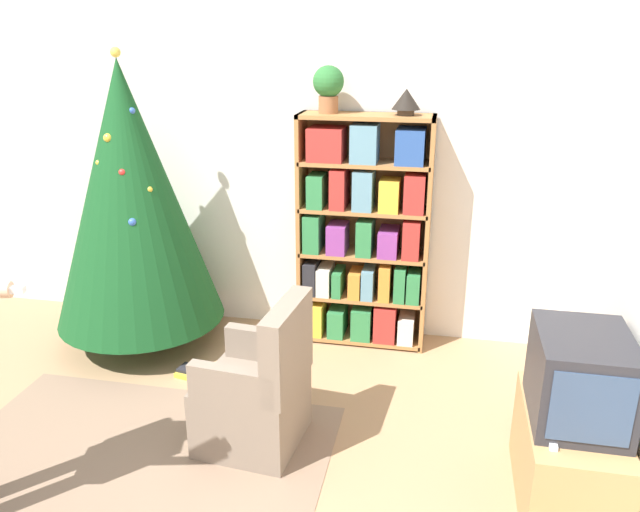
# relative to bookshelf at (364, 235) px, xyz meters

# --- Properties ---
(ground_plane) EXTENTS (14.00, 14.00, 0.00)m
(ground_plane) POSITION_rel_bookshelf_xyz_m (-0.73, -1.97, -0.87)
(ground_plane) COLOR #9E7A56
(wall_back) EXTENTS (8.00, 0.10, 2.60)m
(wall_back) POSITION_rel_bookshelf_xyz_m (-0.73, 0.24, 0.43)
(wall_back) COLOR silver
(wall_back) RESTS_ON ground_plane
(area_rug) EXTENTS (2.19, 1.72, 0.01)m
(area_rug) POSITION_rel_bookshelf_xyz_m (-1.07, -1.85, -0.87)
(area_rug) COLOR #7F6651
(area_rug) RESTS_ON ground_plane
(bookshelf) EXTENTS (0.98, 0.31, 1.77)m
(bookshelf) POSITION_rel_bookshelf_xyz_m (0.00, 0.00, 0.00)
(bookshelf) COLOR #A8703D
(bookshelf) RESTS_ON ground_plane
(tv_stand) EXTENTS (0.46, 0.82, 0.51)m
(tv_stand) POSITION_rel_bookshelf_xyz_m (1.28, -1.59, -0.62)
(tv_stand) COLOR tan
(tv_stand) RESTS_ON ground_plane
(television) EXTENTS (0.44, 0.56, 0.45)m
(television) POSITION_rel_bookshelf_xyz_m (1.28, -1.60, -0.14)
(television) COLOR #28282D
(television) RESTS_ON tv_stand
(game_remote) EXTENTS (0.04, 0.12, 0.02)m
(game_remote) POSITION_rel_bookshelf_xyz_m (1.14, -1.84, -0.35)
(game_remote) COLOR white
(game_remote) RESTS_ON tv_stand
(christmas_tree) EXTENTS (1.26, 1.26, 2.22)m
(christmas_tree) POSITION_rel_bookshelf_xyz_m (-1.68, -0.37, 0.31)
(christmas_tree) COLOR #4C3323
(christmas_tree) RESTS_ON ground_plane
(armchair) EXTENTS (0.62, 0.61, 0.92)m
(armchair) POSITION_rel_bookshelf_xyz_m (-0.42, -1.43, -0.55)
(armchair) COLOR #7A6B5B
(armchair) RESTS_ON ground_plane
(potted_plant) EXTENTS (0.22, 0.22, 0.33)m
(potted_plant) POSITION_rel_bookshelf_xyz_m (-0.28, 0.01, 1.08)
(potted_plant) COLOR #935B38
(potted_plant) RESTS_ON bookshelf
(table_lamp) EXTENTS (0.20, 0.20, 0.18)m
(table_lamp) POSITION_rel_bookshelf_xyz_m (0.27, 0.01, 1.00)
(table_lamp) COLOR #473828
(table_lamp) RESTS_ON bookshelf
(book_pile_near_tree) EXTENTS (0.21, 0.18, 0.06)m
(book_pile_near_tree) POSITION_rel_bookshelf_xyz_m (-1.12, -0.79, -0.85)
(book_pile_near_tree) COLOR gold
(book_pile_near_tree) RESTS_ON ground_plane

